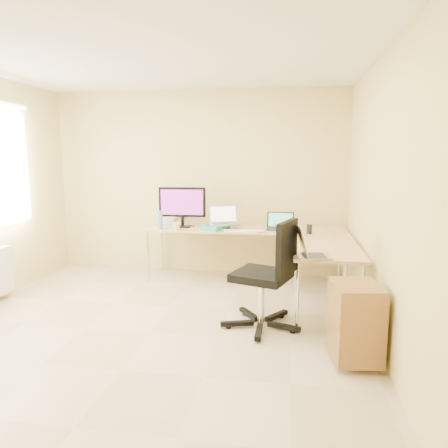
% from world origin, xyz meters
% --- Properties ---
extents(floor, '(4.50, 4.50, 0.00)m').
position_xyz_m(floor, '(0.00, 0.00, 0.00)').
color(floor, '#C5AE90').
rests_on(floor, ground).
extents(ceiling, '(4.50, 4.50, 0.00)m').
position_xyz_m(ceiling, '(0.00, 0.00, 2.60)').
color(ceiling, white).
rests_on(ceiling, ground).
extents(wall_back, '(4.50, 0.00, 4.50)m').
position_xyz_m(wall_back, '(0.00, 2.25, 1.30)').
color(wall_back, '#D0BB6C').
rests_on(wall_back, ground).
extents(wall_right, '(0.00, 4.50, 4.50)m').
position_xyz_m(wall_right, '(2.10, 0.00, 1.30)').
color(wall_right, '#D0BB6C').
rests_on(wall_right, ground).
extents(desk_main, '(2.65, 0.70, 0.73)m').
position_xyz_m(desk_main, '(0.72, 1.85, 0.36)').
color(desk_main, tan).
rests_on(desk_main, ground).
extents(desk_return, '(0.70, 1.30, 0.73)m').
position_xyz_m(desk_return, '(1.70, 0.85, 0.36)').
color(desk_return, tan).
rests_on(desk_return, ground).
extents(monitor, '(0.64, 0.23, 0.55)m').
position_xyz_m(monitor, '(-0.13, 1.79, 1.00)').
color(monitor, black).
rests_on(monitor, desk_main).
extents(book_stack, '(0.37, 0.41, 0.06)m').
position_xyz_m(book_stack, '(0.35, 1.69, 0.76)').
color(book_stack, '#178D6E').
rests_on(book_stack, desk_main).
extents(laptop_center, '(0.46, 0.40, 0.25)m').
position_xyz_m(laptop_center, '(0.45, 1.73, 0.91)').
color(laptop_center, silver).
rests_on(laptop_center, desk_main).
extents(laptop_black, '(0.36, 0.26, 0.23)m').
position_xyz_m(laptop_black, '(1.19, 1.80, 0.84)').
color(laptop_black, black).
rests_on(laptop_black, desk_main).
extents(keyboard, '(0.42, 0.16, 0.02)m').
position_xyz_m(keyboard, '(0.69, 1.55, 0.74)').
color(keyboard, white).
rests_on(keyboard, desk_main).
extents(mouse, '(0.10, 0.06, 0.03)m').
position_xyz_m(mouse, '(0.95, 1.55, 0.75)').
color(mouse, white).
rests_on(mouse, desk_main).
extents(mug, '(0.13, 0.13, 0.10)m').
position_xyz_m(mug, '(-0.15, 1.55, 0.78)').
color(mug, silver).
rests_on(mug, desk_main).
extents(cd_stack, '(0.12, 0.12, 0.03)m').
position_xyz_m(cd_stack, '(0.05, 1.83, 0.74)').
color(cd_stack, '#B3B1CB').
rests_on(cd_stack, desk_main).
extents(water_bottle, '(0.09, 0.09, 0.25)m').
position_xyz_m(water_bottle, '(-0.37, 1.55, 0.85)').
color(water_bottle, '#508DBD').
rests_on(water_bottle, desk_main).
extents(papers, '(0.23, 0.29, 0.01)m').
position_xyz_m(papers, '(-0.40, 1.67, 0.73)').
color(papers, beige).
rests_on(papers, desk_main).
extents(white_box, '(0.24, 0.19, 0.08)m').
position_xyz_m(white_box, '(-0.40, 2.05, 0.77)').
color(white_box, white).
rests_on(white_box, desk_main).
extents(desk_fan, '(0.31, 0.31, 0.30)m').
position_xyz_m(desk_fan, '(-0.14, 1.88, 0.88)').
color(desk_fan, white).
rests_on(desk_fan, desk_main).
extents(black_cup, '(0.08, 0.08, 0.11)m').
position_xyz_m(black_cup, '(1.55, 1.55, 0.79)').
color(black_cup, black).
rests_on(black_cup, desk_main).
extents(laptop_return, '(0.40, 0.33, 0.24)m').
position_xyz_m(laptop_return, '(1.54, 0.32, 0.85)').
color(laptop_return, silver).
rests_on(laptop_return, desk_return).
extents(office_chair, '(0.84, 0.84, 1.10)m').
position_xyz_m(office_chair, '(1.05, 0.32, 0.50)').
color(office_chair, black).
rests_on(office_chair, ground).
extents(cabinet, '(0.43, 0.50, 0.62)m').
position_xyz_m(cabinet, '(1.85, -0.30, 0.36)').
color(cabinet, '#A37733').
rests_on(cabinet, ground).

